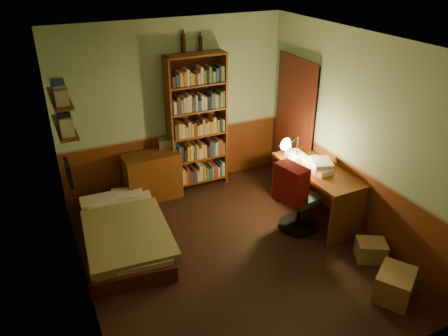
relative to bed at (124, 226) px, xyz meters
name	(u,v)px	position (x,y,z in m)	size (l,w,h in m)	color
floor	(232,254)	(1.17, -0.78, -0.28)	(3.50, 4.00, 0.02)	black
ceiling	(235,43)	(1.17, -0.78, 2.34)	(3.50, 4.00, 0.02)	silver
wall_back	(174,108)	(1.17, 1.23, 1.03)	(3.50, 0.02, 2.60)	#92B28D
wall_left	(72,195)	(-0.59, -0.78, 1.03)	(0.02, 4.00, 2.60)	#92B28D
wall_right	(356,135)	(2.93, -0.78, 1.03)	(0.02, 4.00, 2.60)	#92B28D
wall_front	(351,267)	(1.17, -2.79, 1.03)	(3.50, 0.02, 2.60)	#92B28D
doorway	(295,124)	(2.89, 0.52, 0.73)	(0.06, 0.90, 2.00)	black
door_trim	(293,125)	(2.85, 0.52, 0.73)	(0.02, 0.98, 2.08)	#3E160D
bed	(124,226)	(0.00, 0.00, 0.00)	(0.97, 1.81, 0.54)	olive
dresser	(152,176)	(0.68, 0.98, 0.10)	(0.82, 0.41, 0.73)	#5C2E10
mini_stereo	(167,143)	(0.99, 1.11, 0.53)	(0.26, 0.20, 0.14)	#B2B2B7
bookshelf	(197,124)	(1.47, 1.07, 0.79)	(0.90, 0.28, 2.11)	#5C2E10
bottle_left	(183,44)	(1.34, 1.17, 1.97)	(0.07, 0.07, 0.26)	black
bottle_right	(200,44)	(1.60, 1.17, 1.95)	(0.06, 0.06, 0.21)	black
desk	(315,192)	(2.61, -0.49, 0.11)	(0.59, 1.42, 0.76)	#5C2E10
paper_stack	(322,165)	(2.62, -0.54, 0.56)	(0.25, 0.34, 0.13)	silver
desk_lamp	(298,142)	(2.49, -0.13, 0.76)	(0.16, 0.16, 0.54)	black
office_chair	(300,196)	(2.24, -0.64, 0.23)	(0.50, 0.44, 0.99)	#28573C
red_jacket	(295,153)	(1.99, -0.79, 0.98)	(0.24, 0.43, 0.51)	maroon
wall_shelf_lower	(65,127)	(-0.47, 0.32, 1.33)	(0.20, 0.90, 0.03)	#5C2E10
wall_shelf_upper	(59,98)	(-0.47, 0.32, 1.68)	(0.20, 0.90, 0.03)	#5C2E10
framed_picture	(68,173)	(-0.55, -0.18, 0.98)	(0.04, 0.32, 0.26)	black
cardboard_box_a	(395,285)	(2.43, -2.22, -0.10)	(0.45, 0.36, 0.33)	olive
cardboard_box_b	(371,250)	(2.67, -1.59, -0.15)	(0.35, 0.29, 0.25)	olive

